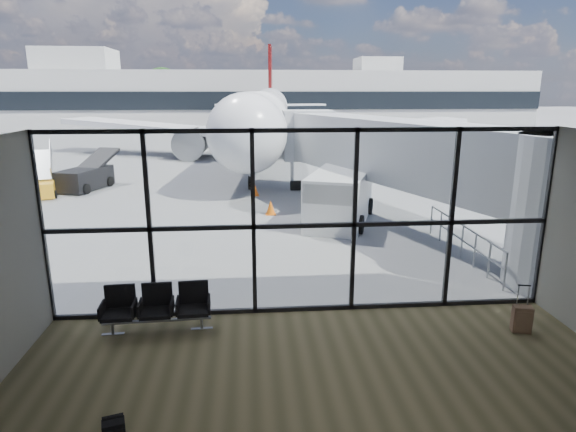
{
  "coord_description": "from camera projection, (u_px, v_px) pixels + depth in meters",
  "views": [
    {
      "loc": [
        -1.3,
        -10.92,
        5.3
      ],
      "look_at": [
        -0.13,
        3.0,
        1.66
      ],
      "focal_mm": 30.0,
      "sensor_mm": 36.0,
      "label": 1
    }
  ],
  "objects": [
    {
      "name": "tree_5",
      "position": [
        163.0,
        87.0,
        78.7
      ],
      "size": [
        6.27,
        6.27,
        9.03
      ],
      "color": "#382619",
      "rests_on": "ground"
    },
    {
      "name": "tree_2",
      "position": [
        49.0,
        87.0,
        77.26
      ],
      "size": [
        6.27,
        6.27,
        9.03
      ],
      "color": "#382619",
      "rests_on": "ground"
    },
    {
      "name": "service_van",
      "position": [
        339.0,
        197.0,
        19.74
      ],
      "size": [
        3.66,
        5.27,
        2.1
      ],
      "rotation": [
        0.0,
        0.0,
        -0.36
      ],
      "color": "silver",
      "rests_on": "ground"
    },
    {
      "name": "tree_3",
      "position": [
        88.0,
        95.0,
        78.05
      ],
      "size": [
        4.95,
        4.95,
        7.12
      ],
      "color": "#382619",
      "rests_on": "ground"
    },
    {
      "name": "ground",
      "position": [
        260.0,
        143.0,
        50.54
      ],
      "size": [
        220.0,
        220.0,
        0.0
      ],
      "primitive_type": "plane",
      "color": "slate",
      "rests_on": "ground"
    },
    {
      "name": "far_terminal",
      "position": [
        252.0,
        98.0,
        70.61
      ],
      "size": [
        80.0,
        12.2,
        11.0
      ],
      "color": "beige",
      "rests_on": "ground"
    },
    {
      "name": "jet_bridge",
      "position": [
        409.0,
        159.0,
        18.49
      ],
      "size": [
        8.0,
        16.5,
        4.33
      ],
      "color": "#AAADAF",
      "rests_on": "ground"
    },
    {
      "name": "traffic_cone_a",
      "position": [
        255.0,
        190.0,
        25.01
      ],
      "size": [
        0.41,
        0.41,
        0.58
      ],
      "color": "#D6510B",
      "rests_on": "ground"
    },
    {
      "name": "lounge_shell",
      "position": [
        344.0,
        288.0,
        6.67
      ],
      "size": [
        12.02,
        8.01,
        4.51
      ],
      "color": "brown",
      "rests_on": "ground"
    },
    {
      "name": "tree_1",
      "position": [
        11.0,
        91.0,
        76.93
      ],
      "size": [
        5.61,
        5.61,
        8.07
      ],
      "color": "#382619",
      "rests_on": "ground"
    },
    {
      "name": "seating_row",
      "position": [
        157.0,
        305.0,
        10.9
      ],
      "size": [
        2.41,
        0.78,
        1.07
      ],
      "rotation": [
        0.0,
        0.0,
        0.05
      ],
      "color": "gray",
      "rests_on": "ground"
    },
    {
      "name": "airliner",
      "position": [
        264.0,
        116.0,
        40.91
      ],
      "size": [
        34.97,
        40.58,
        10.45
      ],
      "rotation": [
        0.0,
        0.0,
        -0.08
      ],
      "color": "white",
      "rests_on": "ground"
    },
    {
      "name": "suitcase",
      "position": [
        522.0,
        319.0,
        10.81
      ],
      "size": [
        0.45,
        0.37,
        1.1
      ],
      "rotation": [
        0.0,
        0.0,
        -0.25
      ],
      "color": "brown",
      "rests_on": "ground"
    },
    {
      "name": "apron_railing",
      "position": [
        462.0,
        236.0,
        15.61
      ],
      "size": [
        0.06,
        5.46,
        1.11
      ],
      "color": "gray",
      "rests_on": "ground"
    },
    {
      "name": "glass_curtain_wall",
      "position": [
        304.0,
        224.0,
        11.4
      ],
      "size": [
        12.1,
        0.12,
        4.5
      ],
      "color": "white",
      "rests_on": "ground"
    },
    {
      "name": "traffic_cone_c",
      "position": [
        354.0,
        177.0,
        28.68
      ],
      "size": [
        0.46,
        0.46,
        0.66
      ],
      "color": "#FF390D",
      "rests_on": "ground"
    },
    {
      "name": "tree_4",
      "position": [
        126.0,
        91.0,
        78.38
      ],
      "size": [
        5.61,
        5.61,
        8.07
      ],
      "color": "#382619",
      "rests_on": "ground"
    },
    {
      "name": "belt_loader",
      "position": [
        86.0,
        177.0,
        26.61
      ],
      "size": [
        2.69,
        4.63,
        2.02
      ],
      "rotation": [
        0.0,
        0.0,
        -0.29
      ],
      "color": "black",
      "rests_on": "ground"
    },
    {
      "name": "traffic_cone_b",
      "position": [
        271.0,
        208.0,
        21.21
      ],
      "size": [
        0.44,
        0.44,
        0.64
      ],
      "color": "orange",
      "rests_on": "ground"
    },
    {
      "name": "mobile_stairs",
      "position": [
        39.0,
        186.0,
        24.95
      ],
      "size": [
        2.34,
        3.42,
        2.2
      ],
      "rotation": [
        0.0,
        0.0,
        0.31
      ],
      "color": "orange",
      "rests_on": "ground"
    }
  ]
}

